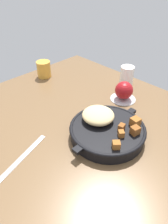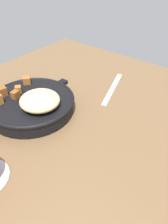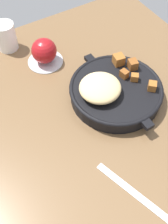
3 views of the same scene
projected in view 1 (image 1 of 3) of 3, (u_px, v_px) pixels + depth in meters
ground_plane at (71, 127)px, 78.12cm from camera, size 96.24×96.33×2.40cm
cast_iron_skillet at (106, 129)px, 71.04cm from camera, size 30.05×25.69×8.21cm
saucer_plate at (123, 99)px, 91.19cm from camera, size 10.94×10.94×0.60cm
red_apple at (124, 90)px, 88.73cm from camera, size 7.65×7.65×7.65cm
butter_knife at (22, 157)px, 64.70cm from camera, size 21.19×8.14×0.36cm
juice_glass_amber at (44, 69)px, 106.28cm from camera, size 6.95×6.95×8.08cm
white_creamer_pitcher at (127, 76)px, 99.68cm from camera, size 6.34×6.34×8.94cm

